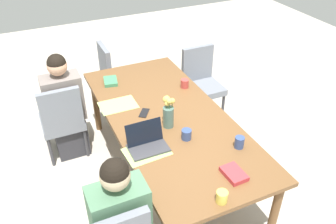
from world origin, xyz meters
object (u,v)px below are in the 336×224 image
(coffee_mug_near_right, at_px, (185,83))
(dining_table, at_px, (168,122))
(coffee_mug_centre_left, at_px, (239,142))
(coffee_mug_near_left, at_px, (222,197))
(book_red_cover, at_px, (234,174))
(chair_far_right_near, at_px, (201,80))
(flower_vase, at_px, (168,113))
(coffee_mug_centre_right, at_px, (186,134))
(laptop_near_left_mid, at_px, (147,143))
(book_blue_cover, at_px, (111,81))
(chair_head_left_left_far, at_px, (115,74))
(person_near_left_near, at_px, (66,111))
(chair_near_left_near, at_px, (62,118))
(phone_black, at_px, (144,113))

(coffee_mug_near_right, bearing_deg, dining_table, -42.45)
(coffee_mug_centre_left, bearing_deg, coffee_mug_near_left, -44.91)
(book_red_cover, bearing_deg, chair_far_right_near, 155.50)
(flower_vase, xyz_separation_m, coffee_mug_centre_right, (0.23, 0.06, -0.10))
(flower_vase, height_order, laptop_near_left_mid, flower_vase)
(coffee_mug_near_right, height_order, book_blue_cover, coffee_mug_near_right)
(coffee_mug_centre_left, relative_size, book_blue_cover, 0.51)
(dining_table, distance_m, coffee_mug_centre_right, 0.39)
(laptop_near_left_mid, distance_m, coffee_mug_near_right, 1.06)
(chair_head_left_left_far, distance_m, book_red_cover, 2.45)
(laptop_near_left_mid, bearing_deg, chair_head_left_left_far, 171.76)
(person_near_left_near, distance_m, chair_head_left_left_far, 1.00)
(coffee_mug_centre_left, xyz_separation_m, book_blue_cover, (-1.50, -0.66, -0.03))
(person_near_left_near, bearing_deg, coffee_mug_centre_right, 34.53)
(coffee_mug_near_right, bearing_deg, chair_far_right_near, 134.90)
(chair_far_right_near, height_order, coffee_mug_centre_right, chair_far_right_near)
(book_blue_cover, bearing_deg, coffee_mug_near_left, 18.05)
(coffee_mug_centre_right, bearing_deg, coffee_mug_centre_left, 50.93)
(book_red_cover, distance_m, book_blue_cover, 1.82)
(flower_vase, bearing_deg, book_blue_cover, -165.88)
(coffee_mug_centre_right, bearing_deg, person_near_left_near, -145.47)
(flower_vase, relative_size, laptop_near_left_mid, 0.94)
(chair_near_left_near, height_order, coffee_mug_centre_left, chair_near_left_near)
(flower_vase, xyz_separation_m, book_blue_cover, (-0.98, -0.25, -0.12))
(dining_table, relative_size, coffee_mug_near_right, 25.57)
(laptop_near_left_mid, bearing_deg, person_near_left_near, -157.72)
(chair_head_left_left_far, height_order, coffee_mug_centre_left, chair_head_left_left_far)
(chair_near_left_near, distance_m, coffee_mug_centre_right, 1.48)
(person_near_left_near, xyz_separation_m, coffee_mug_centre_left, (1.50, 1.18, 0.28))
(flower_vase, bearing_deg, chair_near_left_near, -137.49)
(person_near_left_near, xyz_separation_m, chair_far_right_near, (-0.06, 1.70, -0.03))
(coffee_mug_centre_right, relative_size, book_red_cover, 0.45)
(chair_head_left_left_far, bearing_deg, person_near_left_near, -48.69)
(person_near_left_near, height_order, chair_far_right_near, person_near_left_near)
(chair_far_right_near, xyz_separation_m, coffee_mug_centre_left, (1.56, -0.52, 0.31))
(flower_vase, bearing_deg, coffee_mug_near_right, 141.46)
(chair_near_left_near, relative_size, coffee_mug_near_right, 9.75)
(coffee_mug_centre_left, relative_size, phone_black, 0.68)
(dining_table, xyz_separation_m, coffee_mug_near_left, (1.10, -0.09, 0.11))
(flower_vase, relative_size, book_blue_cover, 1.51)
(coffee_mug_centre_right, distance_m, book_blue_cover, 1.25)
(chair_far_right_near, bearing_deg, dining_table, -43.89)
(coffee_mug_near_left, relative_size, coffee_mug_centre_left, 0.89)
(coffee_mug_near_right, bearing_deg, phone_black, -63.80)
(chair_near_left_near, xyz_separation_m, flower_vase, (0.91, 0.83, 0.40))
(chair_head_left_left_far, height_order, flower_vase, flower_vase)
(coffee_mug_centre_left, bearing_deg, coffee_mug_near_right, 178.20)
(phone_black, bearing_deg, laptop_near_left_mid, -162.68)
(dining_table, relative_size, chair_far_right_near, 2.62)
(flower_vase, relative_size, phone_black, 2.01)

